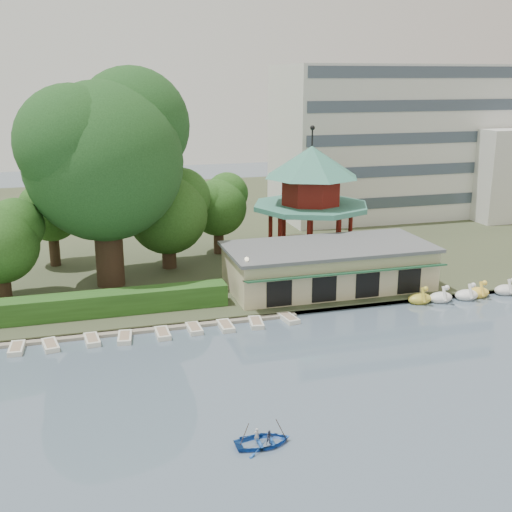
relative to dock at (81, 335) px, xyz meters
name	(u,v)px	position (x,y,z in m)	size (l,w,h in m)	color
ground_plane	(311,429)	(12.00, -17.20, -0.12)	(220.00, 220.00, 0.00)	slate
shore	(169,225)	(12.00, 34.80, 0.08)	(220.00, 70.00, 0.40)	#424930
embankment	(235,318)	(12.00, 0.10, 0.03)	(220.00, 0.60, 0.30)	gray
dock	(81,335)	(0.00, 0.00, 0.00)	(34.00, 1.60, 0.24)	gray
boathouse	(329,266)	(22.00, 4.77, 2.25)	(18.60, 9.39, 3.90)	#C8BA90
pavilion	(311,191)	(24.00, 14.80, 7.36)	(12.40, 12.40, 13.50)	#C8BA90
office_building	(409,146)	(44.67, 31.80, 9.61)	(38.00, 18.00, 20.00)	silver
hedge	(39,309)	(-3.00, 3.30, 1.18)	(30.00, 2.00, 1.80)	#2B591D
lamp_post	(247,273)	(13.50, 1.80, 3.22)	(0.36, 0.36, 4.28)	black
big_tree	(105,150)	(3.19, 11.03, 12.58)	(15.39, 14.34, 19.51)	#3A281C
small_trees	(82,219)	(0.83, 14.16, 5.92)	(39.44, 16.45, 9.83)	#3A281C
swan_boats	(474,293)	(33.73, -0.60, 0.28)	(13.26, 2.07, 1.92)	gold
moored_rowboats	(90,340)	(0.57, -1.42, 0.06)	(32.70, 2.79, 0.36)	silver
rowboat_with_passengers	(263,438)	(8.96, -17.99, 0.32)	(4.29, 3.09, 2.01)	blue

